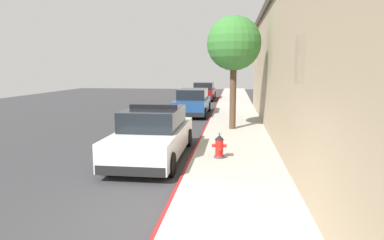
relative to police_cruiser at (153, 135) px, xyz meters
The scene contains 9 objects.
ground_plane 6.61m from the police_cruiser, 121.36° to the left, with size 31.86×60.00×0.20m, color #353538.
sidewalk_pavement 6.21m from the police_cruiser, 65.19° to the left, with size 2.66×60.00×0.13m, color #ADA89E.
curb_painted_edge 5.77m from the police_cruiser, 77.71° to the left, with size 0.08×60.00×0.13m, color maroon.
storefront_building 8.79m from the police_cruiser, 27.61° to the left, with size 7.51×22.02×5.80m.
police_cruiser is the anchor object (origin of this frame).
parked_car_silver_ahead 10.01m from the police_cruiser, 89.98° to the left, with size 1.94×4.84×1.56m.
parked_car_dark_far 19.93m from the police_cruiser, 90.52° to the left, with size 1.94×4.84×1.56m.
fire_hydrant 2.10m from the police_cruiser, ahead, with size 0.44×0.40×0.76m.
street_tree 6.17m from the police_cruiser, 62.82° to the left, with size 2.34×2.34×4.91m.
Camera 1 is at (1.20, -5.52, 2.79)m, focal length 30.97 mm.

